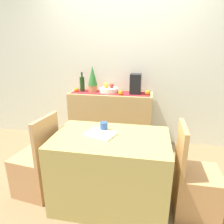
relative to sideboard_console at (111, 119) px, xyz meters
name	(u,v)px	position (x,y,z in m)	size (l,w,h in m)	color
ground_plane	(111,179)	(0.18, -0.92, -0.44)	(6.40, 6.40, 0.02)	olive
room_wall_rear	(125,59)	(0.18, 0.26, 0.92)	(6.40, 0.06, 2.70)	silver
sideboard_console	(111,119)	(0.00, 0.00, 0.00)	(1.27, 0.42, 0.86)	tan
table_runner	(111,93)	(0.00, 0.00, 0.43)	(1.19, 0.32, 0.01)	maroon
fruit_bowl	(109,90)	(-0.03, 0.00, 0.47)	(0.27, 0.27, 0.07)	white
apple_rear	(106,85)	(-0.07, 0.00, 0.54)	(0.07, 0.07, 0.07)	gold
apple_right	(112,86)	(0.01, 0.02, 0.54)	(0.07, 0.07, 0.07)	#A9312A
apple_front	(106,85)	(-0.09, 0.07, 0.54)	(0.07, 0.07, 0.07)	gold
wine_bottle	(82,84)	(-0.45, 0.00, 0.55)	(0.07, 0.07, 0.30)	#1B3B15
coffee_maker	(136,84)	(0.38, 0.00, 0.58)	(0.16, 0.18, 0.30)	black
potted_plant	(93,79)	(-0.28, 0.00, 0.63)	(0.14, 0.14, 0.40)	#B87B4F
orange_loose_near_bowl	(121,93)	(0.17, -0.12, 0.47)	(0.07, 0.07, 0.07)	orange
orange_loose_end	(147,93)	(0.55, -0.05, 0.47)	(0.08, 0.08, 0.08)	orange
orange_loose_mid	(77,90)	(-0.54, -0.03, 0.46)	(0.07, 0.07, 0.07)	orange
dining_table	(111,170)	(0.25, -1.29, -0.06)	(1.11, 0.70, 0.74)	tan
open_book	(101,134)	(0.14, -1.26, 0.32)	(0.28, 0.21, 0.02)	white
coffee_cup	(104,126)	(0.15, -1.15, 0.35)	(0.08, 0.08, 0.09)	#2D4E87
chair_near_window	(37,170)	(-0.57, -1.29, -0.17)	(0.45, 0.45, 0.90)	tan
chair_by_corner	(195,188)	(1.07, -1.29, -0.17)	(0.40, 0.40, 0.90)	tan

